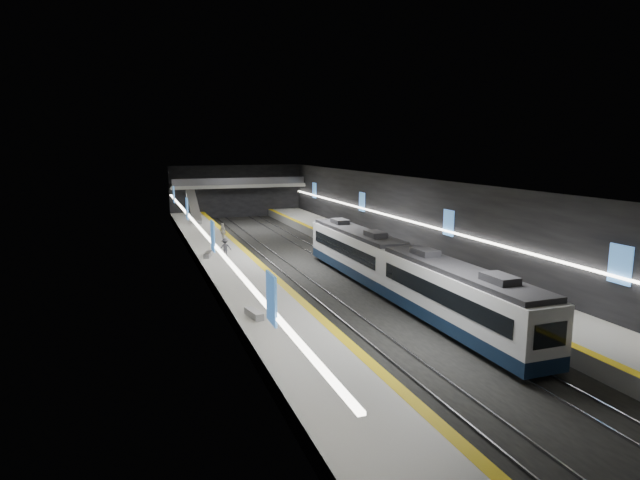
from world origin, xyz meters
name	(u,v)px	position (x,y,z in m)	size (l,w,h in m)	color
ground	(308,264)	(0.00, 0.00, 0.00)	(70.00, 70.00, 0.00)	black
ceiling	(308,178)	(0.00, 0.00, 8.00)	(20.00, 70.00, 0.04)	beige
wall_left	(198,227)	(-10.00, 0.00, 4.00)	(0.04, 70.00, 8.00)	black
wall_right	(404,217)	(10.00, 0.00, 4.00)	(0.04, 70.00, 8.00)	black
wall_back	(236,191)	(0.00, 35.00, 4.00)	(20.00, 0.04, 8.00)	black
platform_left	(228,264)	(-7.50, 0.00, 0.50)	(5.00, 70.00, 1.00)	slate
tile_surface_left	(228,259)	(-7.50, 0.00, 1.01)	(5.00, 70.00, 0.02)	#B6B7B1
tactile_strip_left	(252,257)	(-5.30, 0.00, 1.02)	(0.60, 70.00, 0.02)	yellow
platform_right	(380,253)	(7.50, 0.00, 0.50)	(5.00, 70.00, 1.00)	slate
tile_surface_right	(380,248)	(7.50, 0.00, 1.01)	(5.00, 70.00, 0.02)	#B6B7B1
tactile_strip_right	(360,249)	(5.30, 0.00, 1.02)	(0.60, 70.00, 0.02)	yellow
rails	(308,263)	(0.00, 0.00, 0.06)	(6.52, 70.00, 0.12)	gray
train	(397,269)	(2.50, -13.02, 2.20)	(2.69, 30.04, 3.60)	#10213A
ad_posters	(305,215)	(0.00, 1.00, 4.50)	(19.94, 53.50, 2.20)	#4583D1
cove_light_left	(201,229)	(-9.80, 0.00, 3.80)	(0.25, 68.60, 0.12)	white
cove_light_right	(402,219)	(9.80, 0.00, 3.80)	(0.25, 68.60, 0.12)	white
mezzanine_bridge	(239,185)	(0.00, 32.93, 5.04)	(20.00, 3.00, 1.50)	gray
escalator	(194,207)	(-7.50, 26.00, 2.90)	(1.20, 8.00, 0.60)	#99999E
bench_left_near	(254,314)	(-8.94, -16.89, 1.22)	(0.50, 1.81, 0.44)	#99999E
bench_left_far	(208,255)	(-9.07, 1.47, 1.22)	(0.50, 1.81, 0.44)	#99999E
bench_right_near	(558,306)	(9.03, -21.69, 1.24)	(0.54, 1.95, 0.48)	#99999E
bench_right_far	(382,239)	(9.50, 3.79, 1.20)	(0.45, 1.62, 0.40)	#99999E
passenger_right_a	(431,267)	(5.80, -12.22, 1.93)	(0.68, 0.44, 1.85)	#B24742
passenger_left_a	(223,232)	(-6.49, 8.82, 1.98)	(1.15, 0.48, 1.96)	beige
passenger_left_b	(225,248)	(-7.58, 0.96, 1.85)	(1.10, 0.63, 1.70)	#46464F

